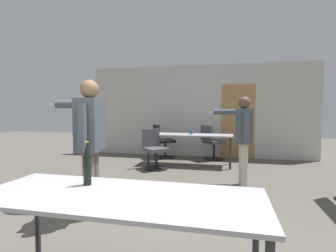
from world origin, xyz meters
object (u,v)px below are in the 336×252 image
(person_left_plaid, at_px, (89,135))
(office_chair_near_pushed, at_px, (155,150))
(drink_cup, at_px, (191,132))
(person_center_tall, at_px, (243,133))
(office_chair_far_left, at_px, (212,143))
(office_chair_mid_tucked, at_px, (163,142))
(beer_bottle, at_px, (87,164))

(person_left_plaid, distance_m, office_chair_near_pushed, 2.82)
(person_left_plaid, bearing_deg, drink_cup, -24.50)
(person_center_tall, bearing_deg, person_left_plaid, 126.39)
(office_chair_far_left, bearing_deg, drink_cup, -73.92)
(person_center_tall, distance_m, office_chair_near_pushed, 2.19)
(person_left_plaid, bearing_deg, office_chair_far_left, -27.94)
(person_center_tall, distance_m, person_left_plaid, 2.67)
(drink_cup, bearing_deg, person_left_plaid, -103.91)
(person_center_tall, bearing_deg, drink_cup, 30.08)
(office_chair_mid_tucked, xyz_separation_m, office_chair_near_pushed, (0.14, -1.28, -0.03))
(person_left_plaid, height_order, office_chair_mid_tucked, person_left_plaid)
(person_left_plaid, height_order, office_chair_near_pushed, person_left_plaid)
(person_left_plaid, height_order, beer_bottle, person_left_plaid)
(office_chair_mid_tucked, relative_size, office_chair_near_pushed, 1.04)
(office_chair_mid_tucked, height_order, office_chair_near_pushed, office_chair_mid_tucked)
(person_center_tall, distance_m, beer_bottle, 3.21)
(office_chair_far_left, distance_m, beer_bottle, 5.28)
(person_center_tall, bearing_deg, beer_bottle, 148.95)
(office_chair_far_left, relative_size, office_chair_mid_tucked, 1.00)
(person_center_tall, bearing_deg, office_chair_mid_tucked, 36.37)
(office_chair_near_pushed, bearing_deg, person_left_plaid, 43.73)
(office_chair_mid_tucked, distance_m, drink_cup, 1.18)
(person_center_tall, distance_m, office_chair_mid_tucked, 3.07)
(person_left_plaid, distance_m, office_chair_far_left, 4.35)
(person_center_tall, height_order, office_chair_far_left, person_center_tall)
(office_chair_far_left, distance_m, office_chair_near_pushed, 1.82)
(person_left_plaid, height_order, office_chair_far_left, person_left_plaid)
(person_left_plaid, bearing_deg, person_center_tall, -58.15)
(office_chair_mid_tucked, distance_m, office_chair_near_pushed, 1.29)
(beer_bottle, bearing_deg, office_chair_near_pushed, 98.05)
(office_chair_near_pushed, xyz_separation_m, drink_cup, (0.76, 0.61, 0.39))
(person_center_tall, relative_size, beer_bottle, 4.48)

